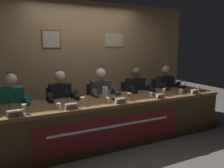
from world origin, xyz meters
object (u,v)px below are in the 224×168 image
chair_far_left (13,118)px  microphone_far_right (184,88)px  water_cup_right (151,95)px  microphone_right (151,91)px  nameplate_right (160,96)px  water_cup_far_right (181,92)px  microphone_far_left (9,107)px  water_cup_left (59,106)px  microphone_center (113,95)px  chair_far_right (161,99)px  nameplate_far_right (195,92)px  chair_center (98,107)px  panelist_right (137,92)px  panelist_far_right (167,89)px  nameplate_center (121,100)px  juice_glass_right (164,91)px  conference_table (115,113)px  microphone_left (68,100)px  juice_glass_left (83,100)px  juice_glass_far_left (24,107)px  water_cup_center (108,100)px  juice_glass_center (129,95)px  panelist_center (102,96)px  water_pitcher_central (105,92)px  nameplate_far_left (15,113)px  panelist_far_left (12,105)px  juice_glass_far_right (198,88)px  chair_left (60,112)px  nameplate_left (72,106)px  chair_right (132,103)px  panelist_left (61,100)px

chair_far_left → microphone_far_right: bearing=-13.1°
water_cup_right → microphone_right: 0.20m
nameplate_right → water_cup_far_right: (0.58, 0.13, -0.00)m
chair_far_left → microphone_far_left: microphone_far_left is taller
water_cup_left → microphone_center: microphone_center is taller
water_cup_right → chair_far_right: chair_far_right is taller
water_cup_right → nameplate_far_right: bearing=-7.0°
chair_center → panelist_right: 0.84m
panelist_far_right → water_cup_far_right: bearing=-108.1°
chair_far_right → microphone_right: bearing=-138.8°
nameplate_center → juice_glass_right: (0.95, 0.13, 0.05)m
conference_table → microphone_left: (-0.77, 0.04, 0.30)m
juice_glass_left → microphone_right: size_ratio=0.57×
juice_glass_far_left → water_cup_center: size_ratio=1.46×
water_cup_right → juice_glass_center: bearing=-176.7°
panelist_center → water_pitcher_central: size_ratio=5.82×
nameplate_far_left → water_cup_left: 0.57m
panelist_far_left → juice_glass_right: 2.56m
water_cup_center → nameplate_far_right: size_ratio=0.52×
nameplate_far_left → juice_glass_center: size_ratio=1.60×
water_cup_far_right → juice_glass_far_right: bearing=-3.7°
chair_left → water_cup_far_right: (2.10, -0.84, 0.35)m
juice_glass_right → chair_far_right: bearing=53.8°
chair_center → chair_far_right: bearing=0.0°
nameplate_left → chair_right: chair_right is taller
water_cup_far_right → panelist_right: bearing=131.3°
panelist_left → nameplate_left: bearing=-91.4°
nameplate_far_left → microphone_left: size_ratio=0.92×
microphone_left → water_cup_left: bearing=-137.0°
nameplate_right → panelist_right: bearing=88.5°
nameplate_right → juice_glass_far_right: (1.00, 0.10, 0.05)m
juice_glass_far_left → microphone_center: 1.41m
water_cup_right → microphone_far_right: microphone_far_right is taller
microphone_left → water_cup_far_right: bearing=-3.9°
panelist_left → panelist_far_right: size_ratio=1.00×
microphone_left → chair_far_left: bearing=137.9°
nameplate_left → panelist_center: panelist_center is taller
chair_right → juice_glass_far_right: 1.37m
chair_left → panelist_far_right: bearing=-4.9°
microphone_left → juice_glass_center: (0.96, -0.16, 0.01)m
nameplate_right → microphone_right: bearing=86.3°
conference_table → chair_left: 1.07m
chair_left → juice_glass_far_right: chair_left is taller
water_cup_left → panelist_center: (0.96, 0.67, -0.08)m
water_cup_left → juice_glass_center: size_ratio=0.69×
conference_table → juice_glass_right: bearing=-4.9°
water_cup_right → microphone_far_left: bearing=176.8°
panelist_far_right → microphone_far_right: size_ratio=5.66×
juice_glass_far_left → panelist_far_left: bearing=101.3°
panelist_far_left → panelist_left: (0.77, 0.00, 0.00)m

